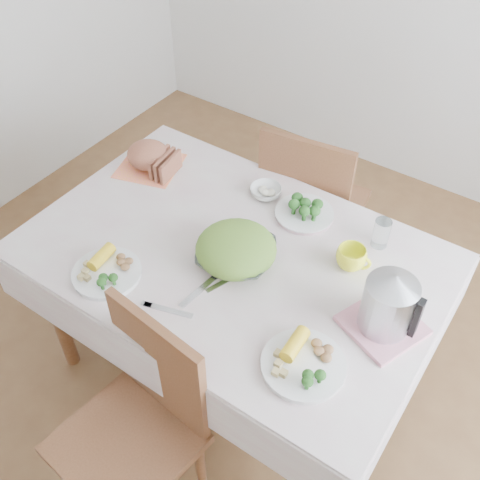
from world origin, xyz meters
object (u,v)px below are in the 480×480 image
Objects in this scene: dining_table at (233,317)px; dinner_plate_right at (303,365)px; salad_bowl at (236,255)px; yellow_mug at (351,258)px; electric_kettle at (389,303)px; chair_near at (125,442)px; dinner_plate_left at (107,273)px; chair_far at (314,205)px.

dinner_plate_right is (0.46, -0.28, 0.40)m from dining_table.
salad_bowl is 0.40m from yellow_mug.
dinner_plate_right is at bearing -123.37° from electric_kettle.
dining_table is 0.68m from chair_near.
yellow_mug reaches higher than dinner_plate_right.
chair_near is at bearing -45.05° from dinner_plate_left.
salad_bowl is at bearing -148.88° from yellow_mug.
chair_far is at bearing 94.70° from salad_bowl.
dining_table is at bearing 148.78° from dinner_plate_right.
chair_far is (-0.02, 0.71, 0.09)m from dining_table.
yellow_mug is at bearing 37.35° from dinner_plate_left.
dinner_plate_left is (-0.27, -1.05, 0.31)m from chair_far.
chair_far is at bearing 123.29° from electric_kettle.
chair_near is (0.04, -0.68, 0.09)m from dining_table.
electric_kettle is at bearing 20.89° from dinner_plate_left.
dinner_plate_left and dinner_plate_right have the same top height.
dining_table is 0.60m from dinner_plate_left.
salad_bowl is (-0.00, 0.65, 0.33)m from chair_near.
dinner_plate_right is at bearing 4.83° from dinner_plate_left.
dinner_plate_right is at bearing -31.22° from dining_table.
yellow_mug is at bearing 25.11° from dining_table.
chair_far reaches higher than dinner_plate_right.
dining_table is 0.42m from salad_bowl.
dining_table is 5.37× the size of dinner_plate_right.
dinner_plate_right is at bearing 108.11° from chair_far.
chair_far is at bearing 91.91° from dining_table.
yellow_mug reaches higher than dining_table.
salad_bowl is 0.49m from dinner_plate_right.
chair_far is 8.84× the size of yellow_mug.
chair_far is 0.82m from salad_bowl.
dinner_plate_left is 0.76m from dinner_plate_right.
chair_near is 3.53× the size of dinner_plate_right.
dinner_plate_left is 0.86m from yellow_mug.
dining_table is 1.47× the size of chair_far.
chair_far is 3.66× the size of dinner_plate_right.
chair_near is 3.40× the size of salad_bowl.
yellow_mug is at bearing 119.62° from chair_far.
salad_bowl reaches higher than dinner_plate_left.
dining_table is 5.18× the size of salad_bowl.
salad_bowl is at bearing -38.34° from dining_table.
dinner_plate_left is 0.96m from electric_kettle.
dinner_plate_right is at bearing -81.02° from yellow_mug.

